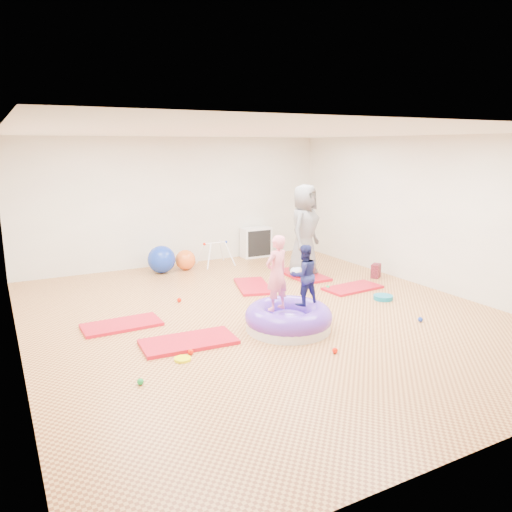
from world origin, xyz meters
TOP-DOWN VIEW (x-y plane):
  - room at (0.00, 0.00)m, footprint 7.01×8.01m
  - gym_mat_front_left at (-1.47, -0.51)m, footprint 1.30×0.71m
  - gym_mat_mid_left at (-2.11, 0.58)m, footprint 1.14×0.59m
  - gym_mat_center_back at (0.57, 1.49)m, footprint 0.86×1.24m
  - gym_mat_right at (2.16, 0.51)m, footprint 1.13×0.63m
  - gym_mat_rear_right at (1.87, 1.74)m, footprint 0.63×1.23m
  - inflatable_cushion at (0.00, -0.69)m, footprint 1.27×1.27m
  - child_pink at (-0.18, -0.65)m, footprint 0.45×0.36m
  - child_navy at (0.29, -0.64)m, footprint 0.46×0.37m
  - adult_caregiver at (1.85, 1.71)m, footprint 1.06×0.97m
  - infant at (1.67, 1.55)m, footprint 0.40×0.40m
  - ball_pit_balls at (-0.19, -0.56)m, footprint 4.38×3.07m
  - exercise_ball_blue at (-0.60, 3.36)m, footprint 0.58×0.58m
  - exercise_ball_orange at (-0.07, 3.39)m, footprint 0.43×0.43m
  - infant_play_gym at (0.64, 3.40)m, footprint 0.70×0.66m
  - cube_shelf at (1.88, 3.79)m, footprint 0.71×0.35m
  - balance_disc at (2.21, -0.25)m, footprint 0.34×0.34m
  - backpack at (3.10, 0.95)m, footprint 0.28×0.26m
  - yellow_toy at (-1.73, -0.98)m, footprint 0.21×0.21m

SIDE VIEW (x-z plane):
  - yellow_toy at x=-1.73m, z-range 0.00..0.03m
  - gym_mat_right at x=2.16m, z-range 0.00..0.05m
  - gym_mat_center_back at x=0.57m, z-range 0.00..0.05m
  - gym_mat_mid_left at x=-2.11m, z-range 0.00..0.05m
  - gym_mat_rear_right at x=1.87m, z-range 0.00..0.05m
  - gym_mat_front_left at x=-1.47m, z-range 0.00..0.05m
  - balance_disc at x=2.21m, z-range 0.00..0.07m
  - ball_pit_balls at x=-0.19m, z-range 0.00..0.08m
  - backpack at x=3.10m, z-range 0.00..0.28m
  - inflatable_cushion at x=0.00m, z-range -0.04..0.36m
  - infant at x=1.67m, z-range 0.05..0.29m
  - exercise_ball_orange at x=-0.07m, z-range 0.00..0.43m
  - exercise_ball_blue at x=-0.60m, z-range 0.00..0.58m
  - cube_shelf at x=1.88m, z-range 0.00..0.71m
  - infant_play_gym at x=0.64m, z-range 0.09..0.62m
  - child_navy at x=0.29m, z-range 0.37..1.27m
  - child_pink at x=-0.18m, z-range 0.37..1.45m
  - adult_caregiver at x=1.85m, z-range 0.05..1.87m
  - room at x=0.00m, z-range 0.00..2.80m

